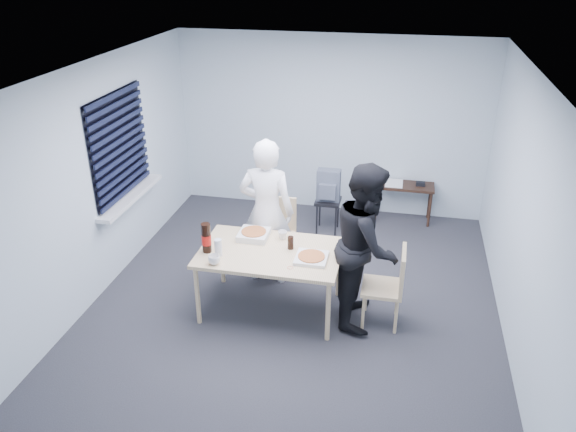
% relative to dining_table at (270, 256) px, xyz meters
% --- Properties ---
extents(room, '(5.00, 5.00, 5.00)m').
position_rel_dining_table_xyz_m(room, '(-1.96, 0.70, 0.77)').
color(room, '#29292D').
rests_on(room, ground).
extents(dining_table, '(1.51, 0.96, 0.73)m').
position_rel_dining_table_xyz_m(dining_table, '(0.00, 0.00, 0.00)').
color(dining_table, beige).
rests_on(dining_table, ground).
extents(chair_far, '(0.42, 0.42, 0.89)m').
position_rel_dining_table_xyz_m(chair_far, '(-0.14, 0.96, -0.16)').
color(chair_far, beige).
rests_on(chair_far, ground).
extents(chair_right, '(0.42, 0.42, 0.89)m').
position_rel_dining_table_xyz_m(chair_right, '(1.29, 0.00, -0.16)').
color(chair_right, beige).
rests_on(chair_right, ground).
extents(person_white, '(0.65, 0.42, 1.77)m').
position_rel_dining_table_xyz_m(person_white, '(-0.19, 0.62, 0.21)').
color(person_white, white).
rests_on(person_white, ground).
extents(person_black, '(0.47, 0.86, 1.77)m').
position_rel_dining_table_xyz_m(person_black, '(1.01, 0.08, 0.21)').
color(person_black, black).
rests_on(person_black, ground).
extents(side_table, '(0.84, 0.37, 0.56)m').
position_rel_dining_table_xyz_m(side_table, '(1.36, 2.58, -0.19)').
color(side_table, '#331B15').
rests_on(side_table, ground).
extents(stool, '(0.34, 0.34, 0.48)m').
position_rel_dining_table_xyz_m(stool, '(0.34, 2.01, -0.31)').
color(stool, black).
rests_on(stool, ground).
extents(backpack, '(0.32, 0.23, 0.44)m').
position_rel_dining_table_xyz_m(backpack, '(0.34, 1.99, 0.02)').
color(backpack, slate).
rests_on(backpack, stool).
extents(pizza_box_a, '(0.33, 0.33, 0.08)m').
position_rel_dining_table_xyz_m(pizza_box_a, '(-0.25, 0.26, 0.10)').
color(pizza_box_a, white).
rests_on(pizza_box_a, dining_table).
extents(pizza_box_b, '(0.33, 0.33, 0.05)m').
position_rel_dining_table_xyz_m(pizza_box_b, '(0.46, -0.08, 0.08)').
color(pizza_box_b, white).
rests_on(pizza_box_b, dining_table).
extents(mug_a, '(0.17, 0.17, 0.10)m').
position_rel_dining_table_xyz_m(mug_a, '(-0.50, -0.38, 0.11)').
color(mug_a, white).
rests_on(mug_a, dining_table).
extents(mug_b, '(0.10, 0.10, 0.09)m').
position_rel_dining_table_xyz_m(mug_b, '(0.07, 0.30, 0.11)').
color(mug_b, white).
rests_on(mug_b, dining_table).
extents(cola_glass, '(0.08, 0.08, 0.14)m').
position_rel_dining_table_xyz_m(cola_glass, '(0.20, 0.10, 0.13)').
color(cola_glass, black).
rests_on(cola_glass, dining_table).
extents(soda_bottle, '(0.10, 0.10, 0.33)m').
position_rel_dining_table_xyz_m(soda_bottle, '(-0.65, -0.15, 0.22)').
color(soda_bottle, black).
rests_on(soda_bottle, dining_table).
extents(plastic_cups, '(0.08, 0.08, 0.19)m').
position_rel_dining_table_xyz_m(plastic_cups, '(-0.51, -0.20, 0.15)').
color(plastic_cups, silver).
rests_on(plastic_cups, dining_table).
extents(rubber_band, '(0.07, 0.07, 0.00)m').
position_rel_dining_table_xyz_m(rubber_band, '(0.28, -0.29, 0.06)').
color(rubber_band, red).
rests_on(rubber_band, dining_table).
extents(papers, '(0.34, 0.40, 0.01)m').
position_rel_dining_table_xyz_m(papers, '(1.21, 2.59, -0.11)').
color(papers, white).
rests_on(papers, side_table).
extents(black_box, '(0.14, 0.11, 0.05)m').
position_rel_dining_table_xyz_m(black_box, '(1.58, 2.59, -0.09)').
color(black_box, black).
rests_on(black_box, side_table).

